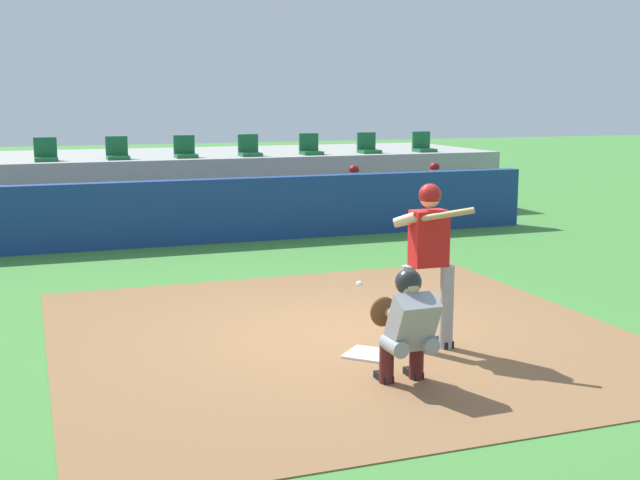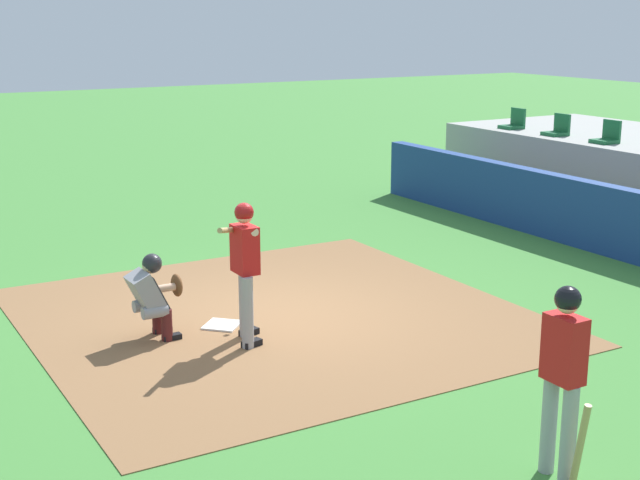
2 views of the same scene
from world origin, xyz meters
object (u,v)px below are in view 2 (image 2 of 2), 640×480
at_px(stadium_seat_0, 514,123).
at_px(stadium_seat_2, 607,137).
at_px(catcher_crouched, 154,293).
at_px(home_plate, 222,325).
at_px(batter_at_plate, 245,263).
at_px(stadium_seat_1, 558,129).
at_px(on_deck_batter, 564,371).

relative_size(stadium_seat_0, stadium_seat_2, 1.00).
relative_size(catcher_crouched, stadium_seat_2, 3.56).
height_order(catcher_crouched, stadium_seat_2, stadium_seat_2).
bearing_deg(home_plate, batter_at_plate, 2.32).
bearing_deg(stadium_seat_1, home_plate, -66.94).
height_order(batter_at_plate, stadium_seat_1, stadium_seat_1).
bearing_deg(batter_at_plate, home_plate, -177.68).
bearing_deg(batter_at_plate, stadium_seat_0, 122.51).
bearing_deg(on_deck_batter, batter_at_plate, -168.21).
distance_m(catcher_crouched, stadium_seat_1, 11.95).
xyz_separation_m(home_plate, stadium_seat_1, (-4.33, 10.18, 1.51)).
xyz_separation_m(home_plate, stadium_seat_2, (-2.89, 10.18, 1.51)).
bearing_deg(stadium_seat_0, stadium_seat_2, 0.00).
bearing_deg(stadium_seat_2, stadium_seat_0, 180.00).
height_order(catcher_crouched, on_deck_batter, on_deck_batter).
relative_size(home_plate, batter_at_plate, 0.24).
xyz_separation_m(on_deck_batter, stadium_seat_2, (-8.05, 9.22, 0.51)).
bearing_deg(stadium_seat_2, catcher_crouched, -75.47).
distance_m(on_deck_batter, stadium_seat_2, 12.25).
xyz_separation_m(batter_at_plate, on_deck_batter, (4.47, 0.93, -0.02)).
height_order(stadium_seat_0, stadium_seat_1, same).
bearing_deg(stadium_seat_0, home_plate, -60.42).
distance_m(on_deck_batter, stadium_seat_0, 14.31).
bearing_deg(batter_at_plate, catcher_crouched, -126.53).
bearing_deg(catcher_crouched, home_plate, 89.28).
bearing_deg(stadium_seat_0, batter_at_plate, -57.49).
xyz_separation_m(batter_at_plate, stadium_seat_1, (-5.02, 10.15, 0.50)).
distance_m(catcher_crouched, stadium_seat_0, 12.54).
height_order(home_plate, stadium_seat_0, stadium_seat_0).
bearing_deg(stadium_seat_1, stadium_seat_2, 0.00).
height_order(home_plate, on_deck_batter, on_deck_batter).
distance_m(home_plate, on_deck_batter, 5.34).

